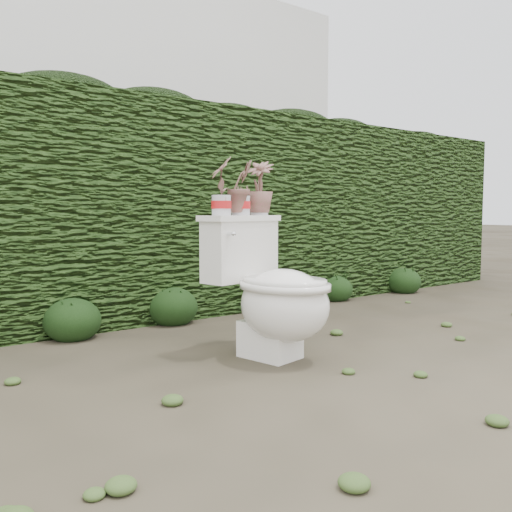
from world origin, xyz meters
TOP-DOWN VIEW (x-y plane):
  - ground at (0.00, 0.00)m, footprint 60.00×60.00m
  - hedge at (0.00, 1.60)m, footprint 8.00×1.00m
  - house_wall at (0.60, 6.00)m, footprint 8.00×3.50m
  - toilet at (-0.08, -0.05)m, footprint 0.58×0.75m
  - potted_plant_left at (-0.27, 0.16)m, footprint 0.16×0.19m
  - potted_plant_center at (-0.12, 0.19)m, footprint 0.19×0.17m
  - potted_plant_right at (0.04, 0.22)m, footprint 0.23×0.23m
  - liriope_clump_2 at (-0.79, 1.07)m, footprint 0.36×0.36m
  - liriope_clump_3 at (-0.06, 1.10)m, footprint 0.36×0.36m
  - liriope_clump_4 at (0.76, 1.11)m, footprint 0.36×0.36m
  - liriope_clump_5 at (1.60, 1.12)m, footprint 0.31×0.31m
  - liriope_clump_6 at (2.49, 1.04)m, footprint 0.34×0.34m

SIDE VIEW (x-z plane):
  - ground at x=0.00m, z-range 0.00..0.00m
  - liriope_clump_5 at x=1.60m, z-range 0.00..0.25m
  - liriope_clump_6 at x=2.49m, z-range 0.00..0.27m
  - liriope_clump_2 at x=-0.79m, z-range 0.00..0.28m
  - liriope_clump_3 at x=-0.06m, z-range 0.00..0.29m
  - liriope_clump_4 at x=0.76m, z-range 0.00..0.29m
  - toilet at x=-0.08m, z-range -0.03..0.74m
  - hedge at x=0.00m, z-range 0.00..1.60m
  - potted_plant_center at x=-0.12m, z-range 0.78..1.07m
  - potted_plant_left at x=-0.27m, z-range 0.78..1.08m
  - potted_plant_right at x=0.04m, z-range 0.78..1.08m
  - house_wall at x=0.60m, z-range 0.00..4.00m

